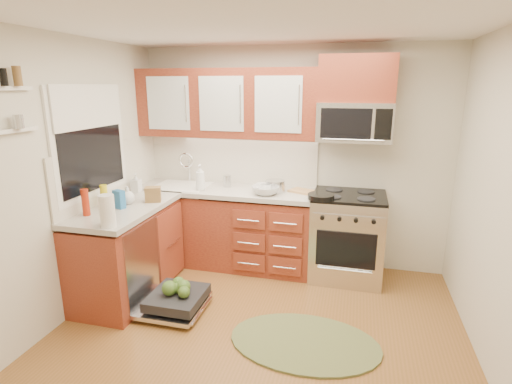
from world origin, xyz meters
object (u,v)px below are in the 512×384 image
(upper_cabinets, at_px, (227,103))
(paper_towel_roll, at_px, (107,211))
(range, at_px, (347,236))
(cup, at_px, (265,189))
(skillet, at_px, (321,197))
(microwave, at_px, (354,122))
(dishwasher, at_px, (174,301))
(sink, at_px, (182,196))
(rug, at_px, (304,342))
(bowl_b, at_px, (266,190))
(bowl_a, at_px, (265,188))
(cutting_board, at_px, (303,191))
(stock_pot, at_px, (275,186))

(upper_cabinets, bearing_deg, paper_towel_roll, -108.22)
(range, height_order, cup, cup)
(skillet, bearing_deg, microwave, 52.88)
(dishwasher, bearing_deg, sink, 109.20)
(cup, bearing_deg, microwave, 14.82)
(dishwasher, xyz_separation_m, rug, (1.27, -0.19, -0.09))
(microwave, distance_m, bowl_b, 1.17)
(bowl_a, relative_size, cup, 1.91)
(sink, xyz_separation_m, cutting_board, (1.43, 0.07, 0.14))
(sink, distance_m, stock_pot, 1.14)
(sink, distance_m, rug, 2.26)
(upper_cabinets, distance_m, range, 1.99)
(bowl_a, bearing_deg, rug, -64.13)
(cutting_board, bearing_deg, microwave, 6.77)
(range, bearing_deg, microwave, 90.00)
(bowl_b, bearing_deg, skillet, -10.97)
(microwave, distance_m, stock_pot, 1.08)
(dishwasher, height_order, paper_towel_roll, paper_towel_roll)
(cutting_board, bearing_deg, bowl_b, -153.42)
(dishwasher, xyz_separation_m, cutting_board, (1.04, 1.19, 0.84))
(stock_pot, xyz_separation_m, bowl_a, (-0.11, 0.02, -0.03))
(skillet, bearing_deg, stock_pot, 154.33)
(microwave, height_order, paper_towel_roll, microwave)
(range, distance_m, skillet, 0.63)
(stock_pot, xyz_separation_m, bowl_b, (-0.08, -0.14, -0.02))
(range, distance_m, paper_towel_roll, 2.48)
(bowl_a, bearing_deg, cutting_board, 5.10)
(upper_cabinets, bearing_deg, rug, -52.29)
(paper_towel_roll, bearing_deg, cup, 52.16)
(skillet, distance_m, paper_towel_roll, 2.04)
(paper_towel_roll, bearing_deg, skillet, 36.03)
(cup, bearing_deg, bowl_b, -62.50)
(upper_cabinets, bearing_deg, bowl_b, -28.13)
(cutting_board, xyz_separation_m, bowl_a, (-0.42, -0.04, 0.02))
(microwave, height_order, bowl_b, microwave)
(range, xyz_separation_m, bowl_b, (-0.89, -0.13, 0.50))
(stock_pot, distance_m, cutting_board, 0.32)
(sink, bearing_deg, paper_towel_roll, -90.00)
(bowl_a, height_order, bowl_b, bowl_b)
(upper_cabinets, height_order, cup, upper_cabinets)
(range, height_order, skillet, skillet)
(sink, bearing_deg, dishwasher, -70.80)
(skillet, relative_size, paper_towel_roll, 0.98)
(microwave, bearing_deg, dishwasher, -140.93)
(microwave, relative_size, cutting_board, 2.53)
(sink, height_order, paper_towel_roll, paper_towel_roll)
(microwave, xyz_separation_m, cutting_board, (-0.50, -0.06, -0.76))
(range, height_order, stock_pot, stock_pot)
(range, bearing_deg, skillet, -138.24)
(microwave, xyz_separation_m, stock_pot, (-0.81, -0.12, -0.71))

